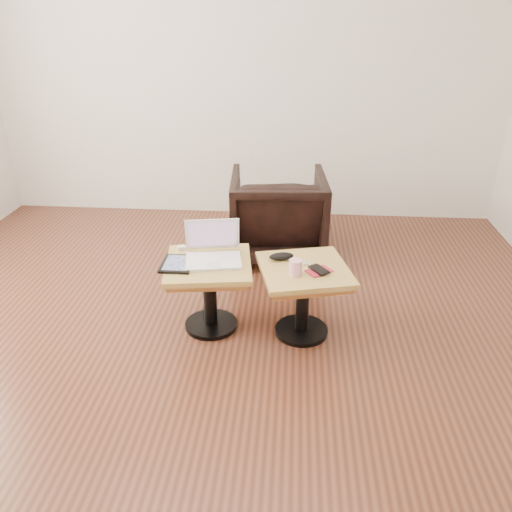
# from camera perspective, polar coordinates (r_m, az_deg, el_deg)

# --- Properties ---
(room_shell) EXTENTS (4.52, 4.52, 2.71)m
(room_shell) POSITION_cam_1_polar(r_m,az_deg,el_deg) (2.30, -6.87, 16.12)
(room_shell) COLOR #402014
(room_shell) RESTS_ON ground
(side_table_left) EXTENTS (0.55, 0.55, 0.44)m
(side_table_left) POSITION_cam_1_polar(r_m,az_deg,el_deg) (2.94, -5.38, -2.62)
(side_table_left) COLOR black
(side_table_left) RESTS_ON ground
(side_table_right) EXTENTS (0.59, 0.59, 0.44)m
(side_table_right) POSITION_cam_1_polar(r_m,az_deg,el_deg) (2.88, 5.45, -3.24)
(side_table_right) COLOR black
(side_table_right) RESTS_ON ground
(laptop) EXTENTS (0.36, 0.32, 0.22)m
(laptop) POSITION_cam_1_polar(r_m,az_deg,el_deg) (2.90, -4.93, 0.45)
(laptop) COLOR white
(laptop) RESTS_ON side_table_left
(tablet) EXTENTS (0.18, 0.22, 0.02)m
(tablet) POSITION_cam_1_polar(r_m,az_deg,el_deg) (2.87, -8.98, -0.89)
(tablet) COLOR black
(tablet) RESTS_ON side_table_left
(charging_adapter) EXTENTS (0.05, 0.05, 0.02)m
(charging_adapter) POSITION_cam_1_polar(r_m,az_deg,el_deg) (3.05, -8.54, 0.92)
(charging_adapter) COLOR white
(charging_adapter) RESTS_ON side_table_left
(glasses_case) EXTENTS (0.16, 0.10, 0.05)m
(glasses_case) POSITION_cam_1_polar(r_m,az_deg,el_deg) (2.90, 2.92, -0.04)
(glasses_case) COLOR black
(glasses_case) RESTS_ON side_table_right
(striped_cup) EXTENTS (0.10, 0.10, 0.09)m
(striped_cup) POSITION_cam_1_polar(r_m,az_deg,el_deg) (2.73, 4.52, -1.33)
(striped_cup) COLOR #EE5A97
(striped_cup) RESTS_ON side_table_right
(earbuds_tangle) EXTENTS (0.07, 0.05, 0.01)m
(earbuds_tangle) POSITION_cam_1_polar(r_m,az_deg,el_deg) (2.86, 5.66, -0.83)
(earbuds_tangle) COLOR white
(earbuds_tangle) RESTS_ON side_table_right
(phone_on_sleeve) EXTENTS (0.17, 0.16, 0.02)m
(phone_on_sleeve) POSITION_cam_1_polar(r_m,az_deg,el_deg) (2.79, 7.22, -1.64)
(phone_on_sleeve) COLOR maroon
(phone_on_sleeve) RESTS_ON side_table_right
(armchair) EXTENTS (0.75, 0.77, 0.66)m
(armchair) POSITION_cam_1_polar(r_m,az_deg,el_deg) (3.86, 2.52, 4.75)
(armchair) COLOR black
(armchair) RESTS_ON ground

